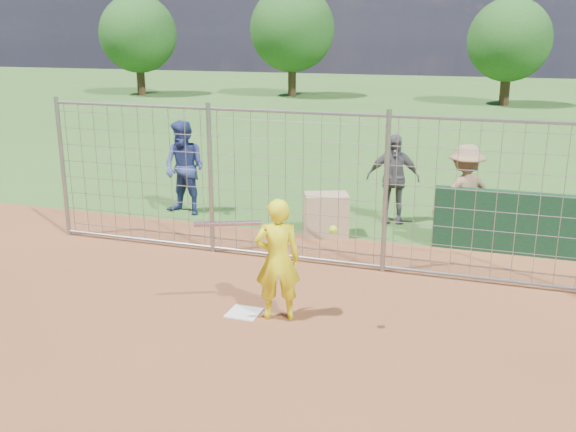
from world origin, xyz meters
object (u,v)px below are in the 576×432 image
(batter, at_px, (277,260))
(bystander_b, at_px, (393,178))
(bystander_a, at_px, (184,168))
(bystander_c, at_px, (464,195))
(equipment_bin, at_px, (326,215))

(batter, bearing_deg, bystander_b, -119.15)
(bystander_a, distance_m, bystander_b, 4.30)
(bystander_c, bearing_deg, batter, 29.14)
(bystander_a, height_order, bystander_b, bystander_a)
(batter, distance_m, bystander_b, 5.08)
(batter, bearing_deg, bystander_c, -138.99)
(batter, xyz_separation_m, bystander_b, (0.66, 5.03, 0.06))
(equipment_bin, bearing_deg, bystander_c, -14.82)
(bystander_b, distance_m, equipment_bin, 1.72)
(batter, height_order, equipment_bin, batter)
(bystander_a, height_order, equipment_bin, bystander_a)
(bystander_a, distance_m, bystander_c, 5.68)
(batter, xyz_separation_m, bystander_c, (2.10, 4.08, 0.07))
(bystander_b, bearing_deg, bystander_a, -179.16)
(bystander_b, bearing_deg, batter, -107.23)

